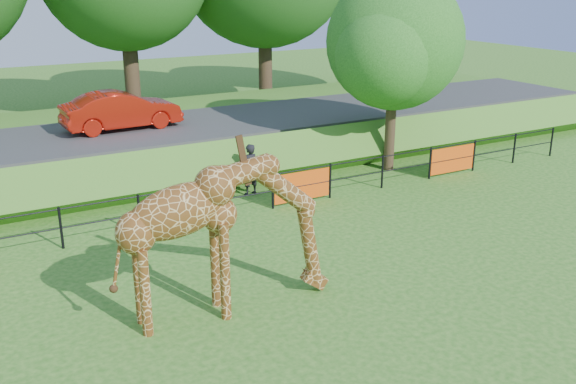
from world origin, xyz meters
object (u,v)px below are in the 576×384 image
giraffe (226,237)px  tree_east (396,47)px  visitor (250,170)px  car_red (121,110)px

giraffe → tree_east: (9.25, 6.55, 2.66)m
visitor → tree_east: tree_east is taller
giraffe → car_red: 11.30m
car_red → tree_east: tree_east is taller
car_red → visitor: 5.62m
car_red → tree_east: 9.70m
visitor → car_red: bearing=-73.3°
giraffe → car_red: bearing=88.9°
car_red → tree_east: size_ratio=0.60×
giraffe → tree_east: size_ratio=0.67×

